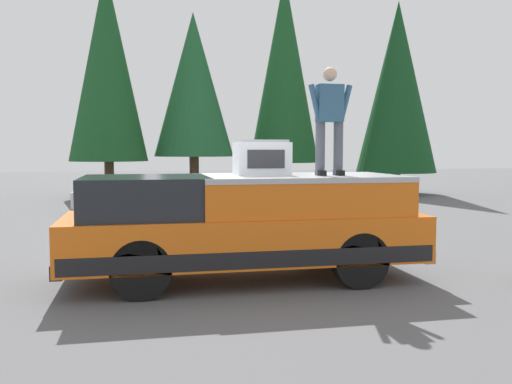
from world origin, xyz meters
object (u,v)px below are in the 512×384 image
Objects in this scene: compressor_unit at (262,158)px; parked_car_silver at (140,195)px; person_on_truck_bed at (330,118)px; pickup_truck at (244,225)px; parked_car_white at (308,194)px.

compressor_unit is 10.01m from parked_car_silver.
parked_car_silver is (9.73, 1.93, -1.35)m from compressor_unit.
person_on_truck_bed is (-0.30, -1.03, 0.62)m from compressor_unit.
compressor_unit is 1.24m from person_on_truck_bed.
compressor_unit is (0.13, -0.31, 1.05)m from pickup_truck.
compressor_unit is 0.20× the size of parked_car_silver.
person_on_truck_bed is 0.41× the size of parked_car_silver.
person_on_truck_bed is at bearing -97.04° from pickup_truck.
parked_car_silver is at bearing 83.45° from parked_car_white.
pickup_truck reaches higher than parked_car_white.
pickup_truck is 1.35× the size of parked_car_white.
compressor_unit is 0.20× the size of parked_car_white.
parked_car_white is 1.00× the size of parked_car_silver.
person_on_truck_bed reaches higher than compressor_unit.
parked_car_silver is (9.86, 1.62, -0.29)m from pickup_truck.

